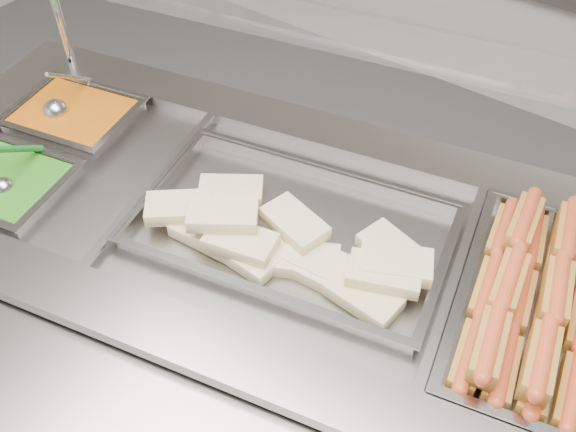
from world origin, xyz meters
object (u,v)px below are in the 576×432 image
Objects in this scene: pan_hotdogs at (545,318)px; serving_spoon at (7,181)px; pan_wraps at (292,232)px; ladle at (57,109)px; sneeze_guard at (308,26)px; steam_counter at (272,329)px.

serving_spoon is at bearing -161.02° from pan_hotdogs.
pan_wraps is 0.78m from ladle.
pan_hotdogs is 0.81× the size of pan_wraps.
pan_wraps is at bearing 24.60° from serving_spoon.
sneeze_guard is 8.85× the size of ladle.
ladle is at bearing -178.71° from steam_counter.
pan_wraps is (0.11, -0.21, -0.40)m from sneeze_guard.
steam_counter is 0.86m from sneeze_guard.
pan_wraps is 4.27× the size of serving_spoon.
steam_counter is at bearing -77.91° from sneeze_guard.
pan_hotdogs is at bearing -7.19° from sneeze_guard.
ladle is (-0.67, -0.24, -0.37)m from sneeze_guard.
steam_counter is 0.80m from serving_spoon.
sneeze_guard is 0.82m from serving_spoon.
serving_spoon reaches higher than pan_wraps.
serving_spoon reaches higher than steam_counter.
sneeze_guard is (-0.05, 0.22, 0.84)m from steam_counter.
steam_counter is at bearing 1.29° from ladle.
steam_counter is 2.69× the size of pan_wraps.
steam_counter is 10.63× the size of ladle.
sneeze_guard is 2.24× the size of pan_wraps.
pan_wraps is at bearing 2.14° from ladle.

